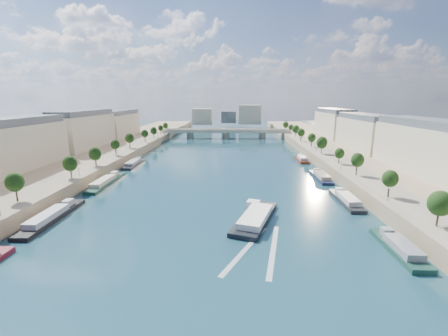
{
  "coord_description": "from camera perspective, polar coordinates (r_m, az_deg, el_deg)",
  "views": [
    {
      "loc": [
        7.4,
        -39.92,
        34.41
      ],
      "look_at": [
        2.95,
        86.38,
        5.0
      ],
      "focal_mm": 24.0,
      "sensor_mm": 36.0,
      "label": 1
    }
  ],
  "objects": [
    {
      "name": "trees_left",
      "position": [
        156.87,
        -21.49,
        3.41
      ],
      "size": [
        4.8,
        268.8,
        8.26
      ],
      "color": "#382B1E",
      "rests_on": "ground"
    },
    {
      "name": "buildings_right",
      "position": [
        171.54,
        29.04,
        5.45
      ],
      "size": [
        16.0,
        226.0,
        23.2
      ],
      "color": "#BFB393",
      "rests_on": "ground"
    },
    {
      "name": "moored_barges_left",
      "position": [
        105.68,
        -28.39,
        -7.06
      ],
      "size": [
        5.0,
        157.34,
        3.6
      ],
      "color": "#161C31",
      "rests_on": "ground"
    },
    {
      "name": "pave_left",
      "position": [
        156.8,
        -22.28,
        1.32
      ],
      "size": [
        14.0,
        520.0,
        0.1
      ],
      "primitive_type": "cube",
      "color": "gray",
      "rests_on": "quay_left"
    },
    {
      "name": "tour_barge",
      "position": [
        87.67,
        5.93,
        -9.38
      ],
      "size": [
        15.59,
        27.87,
        3.72
      ],
      "rotation": [
        0.0,
        0.0,
        -0.31
      ],
      "color": "black",
      "rests_on": "ground"
    },
    {
      "name": "trees_right",
      "position": [
        159.11,
        19.44,
        3.7
      ],
      "size": [
        4.8,
        268.8,
        8.26
      ],
      "color": "#382B1E",
      "rests_on": "ground"
    },
    {
      "name": "ground",
      "position": [
        144.28,
        -0.98,
        -0.7
      ],
      "size": [
        700.0,
        700.0,
        0.0
      ],
      "primitive_type": "plane",
      "color": "#0C2C37",
      "rests_on": "ground"
    },
    {
      "name": "quay_left",
      "position": [
        164.01,
        -26.99,
        0.44
      ],
      "size": [
        44.0,
        520.0,
        5.0
      ],
      "primitive_type": "cube",
      "color": "#9E8460",
      "rests_on": "ground"
    },
    {
      "name": "buildings_left",
      "position": [
        178.72,
        -29.28,
        5.67
      ],
      "size": [
        16.0,
        226.0,
        23.2
      ],
      "color": "#BFB393",
      "rests_on": "ground"
    },
    {
      "name": "lamps_left",
      "position": [
        145.52,
        -22.34,
        1.56
      ],
      "size": [
        0.36,
        200.36,
        4.28
      ],
      "color": "black",
      "rests_on": "ground"
    },
    {
      "name": "quay_right",
      "position": [
        157.39,
        26.2,
        0.04
      ],
      "size": [
        44.0,
        520.0,
        5.0
      ],
      "primitive_type": "cube",
      "color": "#9E8460",
      "rests_on": "ground"
    },
    {
      "name": "bridge",
      "position": [
        266.33,
        0.42,
        6.78
      ],
      "size": [
        112.0,
        12.0,
        8.15
      ],
      "color": "#C1B79E",
      "rests_on": "ground"
    },
    {
      "name": "moored_barges_right",
      "position": [
        123.69,
        19.91,
        -3.45
      ],
      "size": [
        5.0,
        121.07,
        3.6
      ],
      "color": "#183E33",
      "rests_on": "ground"
    },
    {
      "name": "pave_right",
      "position": [
        151.33,
        21.11,
        1.02
      ],
      "size": [
        14.0,
        520.0,
        0.1
      ],
      "primitive_type": "cube",
      "color": "gray",
      "rests_on": "quay_right"
    },
    {
      "name": "lamps_right",
      "position": [
        154.1,
        19.02,
        2.43
      ],
      "size": [
        0.36,
        200.36,
        4.28
      ],
      "color": "black",
      "rests_on": "ground"
    },
    {
      "name": "wake",
      "position": [
        73.08,
        6.8,
        -15.07
      ],
      "size": [
        15.53,
        25.75,
        0.04
      ],
      "color": "silver",
      "rests_on": "ground"
    },
    {
      "name": "skyline",
      "position": [
        360.01,
        1.37,
        9.95
      ],
      "size": [
        79.0,
        42.0,
        22.0
      ],
      "color": "#BFB393",
      "rests_on": "ground"
    }
  ]
}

